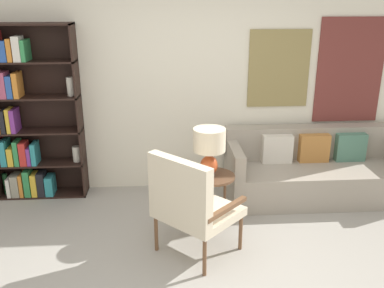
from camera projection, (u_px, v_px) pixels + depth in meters
ground_plane at (198, 284)px, 3.63m from camera, size 14.00×14.00×0.00m
wall_back at (189, 80)px, 5.09m from camera, size 6.40×0.08×2.70m
bookshelf at (23, 119)px, 4.92m from camera, size 1.04×0.30×2.03m
armchair at (189, 201)px, 3.84m from camera, size 0.92×0.92×1.01m
couch at (314, 171)px, 5.13m from camera, size 2.10×0.81×0.80m
side_table at (213, 182)px, 4.44m from camera, size 0.46×0.46×0.55m
table_lamp at (209, 145)px, 4.33m from camera, size 0.33×0.33×0.50m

